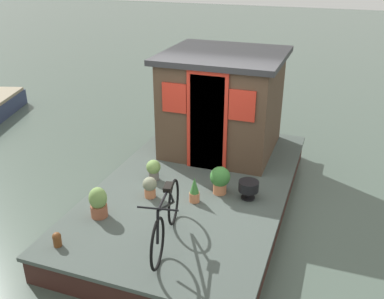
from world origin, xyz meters
name	(u,v)px	position (x,y,z in m)	size (l,w,h in m)	color
ground_plane	(196,205)	(0.00, 0.00, 0.00)	(60.00, 60.00, 0.00)	#47564C
houseboat_deck	(196,194)	(0.00, 0.00, 0.22)	(5.21, 3.00, 0.45)	#424C47
houseboat_cabin	(222,102)	(1.49, 0.00, 1.40)	(2.07, 2.18, 1.88)	#4C3828
bicycle	(166,219)	(-1.65, -0.16, 0.81)	(1.59, 0.50, 0.78)	black
potted_plant_ivy	(150,187)	(-0.67, 0.53, 0.63)	(0.23, 0.23, 0.34)	#C6754C
potted_plant_thyme	(98,202)	(-1.42, 1.00, 0.68)	(0.26, 0.26, 0.47)	#935138
potted_plant_fern	(220,179)	(-0.19, -0.47, 0.70)	(0.32, 0.32, 0.46)	#C6754C
potted_plant_succulent	(153,169)	(-0.14, 0.71, 0.65)	(0.24, 0.24, 0.36)	slate
potted_plant_geranium	(194,190)	(-0.57, -0.17, 0.65)	(0.16, 0.16, 0.42)	#C6754C
charcoal_grill	(249,187)	(-0.19, -0.93, 0.65)	(0.32, 0.32, 0.29)	black
mooring_bollard	(57,239)	(-2.22, 1.15, 0.56)	(0.12, 0.12, 0.20)	brown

